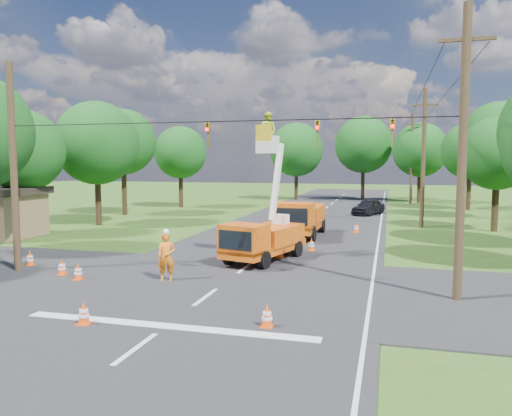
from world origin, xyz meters
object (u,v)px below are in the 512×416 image
(ground_worker, at_px, (166,257))
(pole_right_near, at_px, (462,152))
(traffic_cone_1, at_px, (267,316))
(tree_far_b, at_px, (364,145))
(pole_right_mid, at_px, (423,157))
(tree_left_c, at_px, (23,151))
(traffic_cone_3, at_px, (311,245))
(distant_car, at_px, (368,207))
(tree_right_e, at_px, (470,151))
(tree_left_d, at_px, (97,143))
(traffic_cone_2, at_px, (280,251))
(tree_right_c, at_px, (497,154))
(pole_left, at_px, (14,168))
(second_truck, at_px, (300,218))
(tree_left_f, at_px, (180,152))
(traffic_cone_0, at_px, (84,313))
(traffic_cone_4, at_px, (78,272))
(tree_right_d, at_px, (499,138))
(tree_far_c, at_px, (420,150))
(tree_far_a, at_px, (296,150))
(tree_left_e, at_px, (123,142))
(bucket_truck, at_px, (263,228))
(pole_right_far, at_px, (412,158))
(traffic_cone_6, at_px, (30,258))
(traffic_cone_7, at_px, (356,228))
(traffic_cone_5, at_px, (62,267))

(ground_worker, distance_m, pole_right_near, 11.66)
(traffic_cone_1, distance_m, tree_far_b, 49.89)
(pole_right_mid, height_order, tree_left_c, pole_right_mid)
(traffic_cone_3, relative_size, tree_far_b, 0.07)
(distant_car, xyz_separation_m, tree_right_e, (9.39, 7.61, 5.10))
(traffic_cone_1, height_order, tree_left_d, tree_left_d)
(traffic_cone_2, height_order, tree_right_e, tree_right_e)
(tree_right_c, bearing_deg, traffic_cone_3, -135.23)
(pole_left, height_order, tree_left_d, tree_left_d)
(second_truck, relative_size, tree_left_f, 0.75)
(ground_worker, bearing_deg, distant_car, 53.04)
(traffic_cone_0, bearing_deg, distant_car, 78.32)
(traffic_cone_4, distance_m, tree_right_d, 35.25)
(traffic_cone_4, relative_size, tree_far_c, 0.08)
(tree_far_a, bearing_deg, tree_right_d, -38.94)
(traffic_cone_4, bearing_deg, pole_right_near, 3.27)
(traffic_cone_0, relative_size, tree_left_e, 0.08)
(second_truck, height_order, tree_right_d, tree_right_d)
(bucket_truck, height_order, distant_car, bucket_truck)
(tree_left_e, height_order, tree_right_d, tree_right_d)
(pole_left, relative_size, tree_left_e, 0.96)
(pole_left, bearing_deg, distant_car, 63.08)
(pole_right_mid, bearing_deg, tree_right_e, 70.54)
(pole_right_far, distance_m, tree_far_b, 7.63)
(traffic_cone_6, bearing_deg, tree_far_b, 73.89)
(second_truck, bearing_deg, tree_far_a, 101.57)
(traffic_cone_7, relative_size, tree_far_b, 0.07)
(tree_far_c, bearing_deg, tree_left_e, -142.75)
(tree_far_c, bearing_deg, tree_right_d, -70.54)
(traffic_cone_3, distance_m, traffic_cone_4, 12.07)
(tree_left_f, height_order, tree_far_a, tree_far_a)
(pole_left, distance_m, tree_right_c, 29.61)
(pole_right_near, bearing_deg, distant_car, 98.50)
(distant_car, bearing_deg, tree_right_c, -21.08)
(traffic_cone_4, xyz_separation_m, tree_right_d, (20.71, 27.82, 6.32))
(traffic_cone_1, xyz_separation_m, tree_left_f, (-17.63, 34.47, 5.33))
(tree_left_f, bearing_deg, bucket_truck, -58.90)
(bucket_truck, xyz_separation_m, second_truck, (0.37, 7.99, -0.37))
(tree_far_a, bearing_deg, tree_far_b, 14.04)
(tree_right_c, distance_m, tree_right_e, 16.02)
(tree_far_a, bearing_deg, traffic_cone_4, -91.19)
(traffic_cone_6, distance_m, pole_right_far, 43.29)
(bucket_truck, distance_m, traffic_cone_3, 3.94)
(traffic_cone_2, relative_size, tree_left_f, 0.08)
(traffic_cone_5, bearing_deg, tree_left_c, 135.50)
(traffic_cone_4, bearing_deg, traffic_cone_6, 154.19)
(pole_right_near, height_order, pole_right_far, same)
(pole_left, bearing_deg, tree_left_e, 108.36)
(tree_far_b, bearing_deg, traffic_cone_1, -90.20)
(tree_far_a, distance_m, tree_far_c, 14.53)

